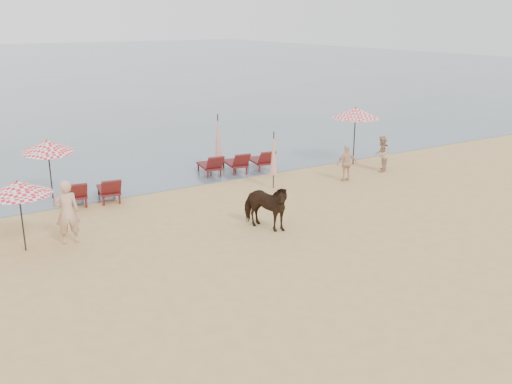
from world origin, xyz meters
TOP-DOWN VIEW (x-y plane):
  - ground at (0.00, 0.00)m, footprint 120.00×120.00m
  - lounger_cluster_left at (-3.95, 9.98)m, footprint 2.15×2.08m
  - lounger_cluster_right at (2.65, 10.93)m, footprint 3.32×2.26m
  - umbrella_open_left_a at (-6.94, 6.60)m, footprint 1.88×1.88m
  - umbrella_open_left_b at (-5.10, 11.30)m, footprint 1.84×1.88m
  - umbrella_open_right at (8.02, 9.45)m, footprint 2.19×2.19m
  - umbrella_closed_left at (2.26, 11.91)m, footprint 0.30×0.30m
  - umbrella_closed_right at (2.75, 8.17)m, footprint 0.28×0.28m
  - cow at (-0.02, 4.42)m, footprint 1.52×2.03m
  - beachgoer_left at (-5.68, 6.53)m, footprint 0.77×0.56m
  - beachgoer_right_a at (8.22, 7.83)m, footprint 0.98×0.96m
  - beachgoer_right_b at (5.91, 7.44)m, footprint 0.95×0.59m

SIDE VIEW (x-z plane):
  - ground at x=0.00m, z-range 0.00..0.00m
  - lounger_cluster_left at x=-3.95m, z-range 0.13..0.81m
  - lounger_cluster_right at x=2.65m, z-range 0.13..0.81m
  - beachgoer_right_b at x=5.91m, z-range 0.00..1.50m
  - cow at x=-0.02m, z-range 0.00..1.56m
  - beachgoer_right_a at x=8.22m, z-range 0.00..1.59m
  - beachgoer_left at x=-5.68m, z-range 0.00..1.97m
  - umbrella_closed_right at x=2.75m, z-range 0.26..2.55m
  - umbrella_closed_left at x=2.26m, z-range 0.29..2.78m
  - umbrella_open_left_a at x=-6.94m, z-range 0.85..2.99m
  - umbrella_open_left_b at x=-5.10m, z-range 0.86..3.21m
  - umbrella_open_right at x=8.02m, z-range 1.07..3.74m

